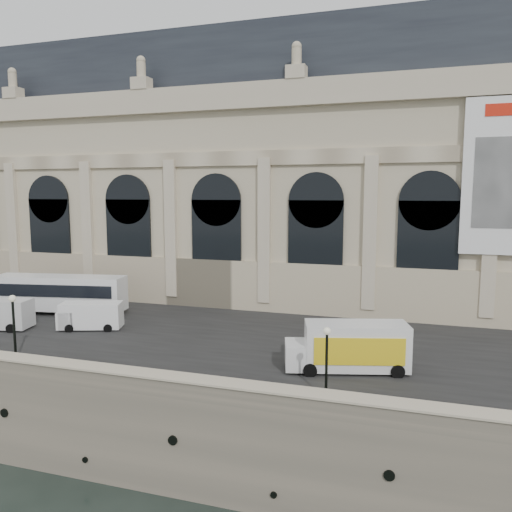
{
  "coord_description": "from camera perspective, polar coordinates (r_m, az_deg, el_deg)",
  "views": [
    {
      "loc": [
        14.61,
        -24.36,
        17.64
      ],
      "look_at": [
        0.09,
        22.0,
        11.52
      ],
      "focal_mm": 35.0,
      "sensor_mm": 36.0,
      "label": 1
    }
  ],
  "objects": [
    {
      "name": "ground",
      "position": [
        33.44,
        -12.68,
        -24.85
      ],
      "size": [
        260.0,
        260.0,
        0.0
      ],
      "primitive_type": "plane",
      "color": "black",
      "rests_on": "ground"
    },
    {
      "name": "quay",
      "position": [
        62.86,
        3.49,
        -6.3
      ],
      "size": [
        160.0,
        70.0,
        6.0
      ],
      "primitive_type": "cube",
      "color": "gray",
      "rests_on": "ground"
    },
    {
      "name": "street",
      "position": [
        42.66,
        -3.37,
        -8.62
      ],
      "size": [
        160.0,
        24.0,
        0.06
      ],
      "primitive_type": "cube",
      "color": "#2D2D2D",
      "rests_on": "quay"
    },
    {
      "name": "parapet",
      "position": [
        30.95,
        -12.46,
        -13.86
      ],
      "size": [
        160.0,
        1.4,
        1.21
      ],
      "color": "gray",
      "rests_on": "quay"
    },
    {
      "name": "museum",
      "position": [
        58.97,
        -3.09,
        9.2
      ],
      "size": [
        69.0,
        18.7,
        29.1
      ],
      "color": "beige",
      "rests_on": "quay"
    },
    {
      "name": "bus_left",
      "position": [
        51.85,
        -21.49,
        -3.93
      ],
      "size": [
        12.98,
        4.76,
        3.75
      ],
      "color": "white",
      "rests_on": "quay"
    },
    {
      "name": "van_c",
      "position": [
        45.42,
        -18.67,
        -6.5
      ],
      "size": [
        5.6,
        3.54,
        2.34
      ],
      "color": "white",
      "rests_on": "quay"
    },
    {
      "name": "box_truck",
      "position": [
        33.83,
        10.6,
        -10.19
      ],
      "size": [
        8.34,
        4.55,
        3.21
      ],
      "color": "white",
      "rests_on": "quay"
    },
    {
      "name": "lamp_left",
      "position": [
        38.66,
        -25.91,
        -7.47
      ],
      "size": [
        0.48,
        0.48,
        4.71
      ],
      "color": "black",
      "rests_on": "quay"
    },
    {
      "name": "lamp_right",
      "position": [
        29.11,
        8.06,
        -12.07
      ],
      "size": [
        0.43,
        0.43,
        4.18
      ],
      "color": "black",
      "rests_on": "quay"
    }
  ]
}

